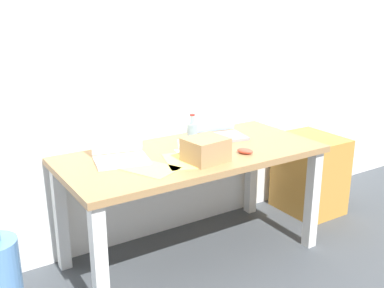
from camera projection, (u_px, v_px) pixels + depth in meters
ground_plane at (192, 255)px, 3.04m from camera, size 8.00×8.00×0.00m
back_wall at (156, 51)px, 3.00m from camera, size 5.20×0.08×2.60m
desk at (192, 167)px, 2.86m from camera, size 1.62×0.75×0.73m
laptop_left at (120, 152)px, 2.67m from camera, size 0.35×0.30×0.23m
laptop_right at (221, 131)px, 3.12m from camera, size 0.33×0.29×0.21m
beer_bottle at (192, 135)px, 2.87m from camera, size 0.07×0.07×0.22m
computer_mouse at (245, 151)px, 2.79m from camera, size 0.10×0.12×0.03m
cardboard_box at (206, 150)px, 2.64m from camera, size 0.25×0.22×0.14m
paper_sheet_near_back at (195, 146)px, 2.93m from camera, size 0.32×0.36×0.00m
paper_yellow_folder at (184, 161)px, 2.66m from camera, size 0.29×0.35×0.00m
paper_sheet_center at (199, 155)px, 2.76m from camera, size 0.26×0.33×0.00m
paper_sheet_front_left at (150, 168)px, 2.54m from camera, size 0.31×0.36×0.00m
filing_cabinet at (310, 174)px, 3.63m from camera, size 0.40×0.48×0.61m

